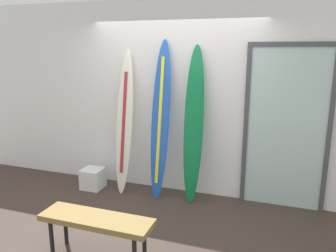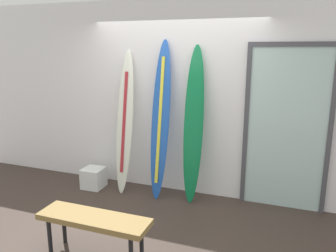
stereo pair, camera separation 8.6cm
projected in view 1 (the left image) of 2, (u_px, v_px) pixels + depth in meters
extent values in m
cube|color=#3B2F28|center=(144.00, 229.00, 4.03)|extent=(8.00, 8.00, 0.04)
cube|color=white|center=(177.00, 98.00, 4.90)|extent=(7.20, 0.20, 2.80)
ellipsoid|color=silver|center=(124.00, 123.00, 4.89)|extent=(0.26, 0.44, 2.11)
cube|color=#AC262D|center=(124.00, 123.00, 4.86)|extent=(0.05, 0.28, 1.46)
ellipsoid|color=blue|center=(160.00, 120.00, 4.69)|extent=(0.27, 0.45, 2.25)
cube|color=yellow|center=(160.00, 121.00, 4.66)|extent=(0.05, 0.32, 1.76)
ellipsoid|color=#10713D|center=(194.00, 125.00, 4.56)|extent=(0.29, 0.39, 2.18)
cone|color=black|center=(191.00, 188.00, 4.69)|extent=(0.07, 0.08, 0.11)
cube|color=white|center=(93.00, 178.00, 5.14)|extent=(0.32, 0.32, 0.31)
cube|color=silver|center=(286.00, 130.00, 4.37)|extent=(0.98, 0.02, 2.14)
cube|color=#47474C|center=(246.00, 127.00, 4.54)|extent=(0.06, 0.06, 2.14)
cube|color=#47474C|center=(329.00, 133.00, 4.21)|extent=(0.06, 0.06, 2.14)
cube|color=#47474C|center=(293.00, 44.00, 4.12)|extent=(1.10, 0.06, 0.06)
cube|color=olive|center=(96.00, 220.00, 3.35)|extent=(1.18, 0.34, 0.06)
cylinder|color=black|center=(52.00, 238.00, 3.45)|extent=(0.04, 0.04, 0.40)
cylinder|color=black|center=(66.00, 227.00, 3.67)|extent=(0.04, 0.04, 0.40)
cylinder|color=black|center=(144.00, 243.00, 3.37)|extent=(0.04, 0.04, 0.40)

